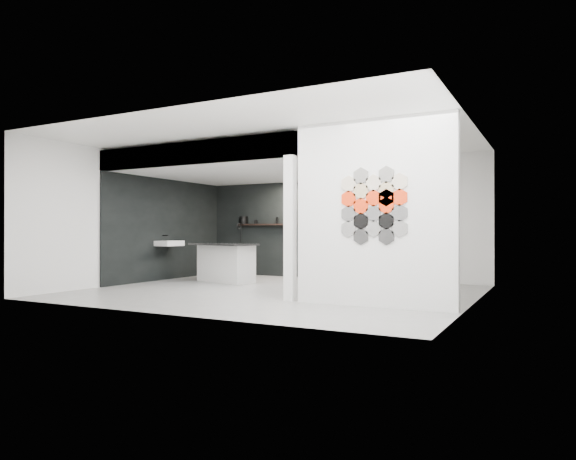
% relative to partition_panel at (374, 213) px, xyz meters
% --- Properties ---
extents(floor, '(7.00, 6.00, 0.01)m').
position_rel_partition_panel_xyz_m(floor, '(-2.23, 1.00, -1.40)').
color(floor, slate).
extents(partition_panel, '(2.45, 0.15, 2.80)m').
position_rel_partition_panel_xyz_m(partition_panel, '(0.00, 0.00, 0.00)').
color(partition_panel, silver).
rests_on(partition_panel, floor).
extents(bay_clad_back, '(4.40, 0.04, 2.35)m').
position_rel_partition_panel_xyz_m(bay_clad_back, '(-3.52, 3.97, -0.22)').
color(bay_clad_back, black).
rests_on(bay_clad_back, floor).
extents(bay_clad_left, '(0.04, 4.00, 2.35)m').
position_rel_partition_panel_xyz_m(bay_clad_left, '(-5.70, 2.00, -0.22)').
color(bay_clad_left, black).
rests_on(bay_clad_left, floor).
extents(bulkhead, '(4.40, 4.00, 0.40)m').
position_rel_partition_panel_xyz_m(bulkhead, '(-3.52, 2.00, 1.15)').
color(bulkhead, silver).
rests_on(bulkhead, corner_column).
extents(corner_column, '(0.16, 0.16, 2.35)m').
position_rel_partition_panel_xyz_m(corner_column, '(-1.41, 0.00, -0.22)').
color(corner_column, silver).
rests_on(corner_column, floor).
extents(fascia_beam, '(4.40, 0.16, 0.40)m').
position_rel_partition_panel_xyz_m(fascia_beam, '(-3.52, 0.08, 1.15)').
color(fascia_beam, silver).
rests_on(fascia_beam, corner_column).
extents(wall_basin, '(0.40, 0.60, 0.12)m').
position_rel_partition_panel_xyz_m(wall_basin, '(-5.46, 1.80, -0.55)').
color(wall_basin, silver).
rests_on(wall_basin, bay_clad_left).
extents(display_shelf, '(3.00, 0.15, 0.04)m').
position_rel_partition_panel_xyz_m(display_shelf, '(-3.43, 3.87, -0.10)').
color(display_shelf, black).
rests_on(display_shelf, bay_clad_back).
extents(kitchen_island, '(1.76, 1.14, 1.31)m').
position_rel_partition_panel_xyz_m(kitchen_island, '(-4.11, 2.09, -0.96)').
color(kitchen_island, silver).
rests_on(kitchen_island, floor).
extents(stockpot, '(0.25, 0.25, 0.20)m').
position_rel_partition_panel_xyz_m(stockpot, '(-4.78, 3.87, 0.02)').
color(stockpot, black).
rests_on(stockpot, display_shelf).
extents(kettle, '(0.20, 0.20, 0.14)m').
position_rel_partition_panel_xyz_m(kettle, '(-2.38, 3.87, -0.01)').
color(kettle, black).
rests_on(kettle, display_shelf).
extents(glass_bowl, '(0.19, 0.19, 0.10)m').
position_rel_partition_panel_xyz_m(glass_bowl, '(-2.08, 3.87, -0.03)').
color(glass_bowl, gray).
rests_on(glass_bowl, display_shelf).
extents(glass_vase, '(0.11, 0.11, 0.13)m').
position_rel_partition_panel_xyz_m(glass_vase, '(-2.08, 3.87, -0.01)').
color(glass_vase, gray).
rests_on(glass_vase, display_shelf).
extents(bottle_dark, '(0.07, 0.07, 0.16)m').
position_rel_partition_panel_xyz_m(bottle_dark, '(-3.78, 3.87, 0.00)').
color(bottle_dark, black).
rests_on(bottle_dark, display_shelf).
extents(utensil_cup, '(0.09, 0.09, 0.10)m').
position_rel_partition_panel_xyz_m(utensil_cup, '(-4.40, 3.87, -0.03)').
color(utensil_cup, black).
rests_on(utensil_cup, display_shelf).
extents(hex_tile_cluster, '(1.04, 0.02, 1.16)m').
position_rel_partition_panel_xyz_m(hex_tile_cluster, '(0.03, -0.09, 0.10)').
color(hex_tile_cluster, silver).
rests_on(hex_tile_cluster, partition_panel).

